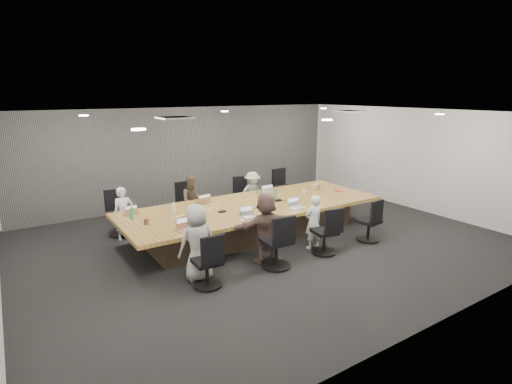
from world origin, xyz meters
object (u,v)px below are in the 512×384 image
person_5 (266,227)px  laptop_5 (251,217)px  chair_1 (188,206)px  laptop_4 (185,230)px  person_0 (124,214)px  canvas_bag (316,187)px  laptop_0 (130,213)px  laptop_1 (203,202)px  chair_5 (276,245)px  conference_table (254,218)px  bottle_clear (174,208)px  mug_brown (146,222)px  laptop_6 (297,208)px  bottle_green_left (132,214)px  chair_4 (207,266)px  person_4 (197,242)px  stapler (272,205)px  laptop_2 (264,192)px  chair_0 (120,217)px  person_6 (313,222)px  person_2 (252,193)px  chair_6 (324,235)px  chair_2 (246,199)px  chair_3 (283,190)px  chair_7 (369,225)px  person_1 (193,201)px  bottle_green_right (275,195)px

person_5 → laptop_5: bearing=-87.7°
chair_1 → laptop_4: size_ratio=2.80×
person_0 → canvas_bag: 4.83m
laptop_0 → laptop_1: (1.68, 0.00, 0.00)m
chair_5 → laptop_0: size_ratio=3.03×
laptop_0 → laptop_5: bearing=131.6°
conference_table → person_5: bearing=-113.5°
person_0 → bottle_clear: 1.34m
mug_brown → laptop_6: bearing=-13.2°
chair_5 → bottle_green_left: bearing=138.3°
conference_table → chair_4: (-2.03, -1.70, -0.02)m
person_4 → stapler: size_ratio=9.54×
laptop_4 → bottle_green_left: size_ratio=1.19×
conference_table → person_5: (-0.59, -1.35, 0.29)m
mug_brown → bottle_green_left: bearing=107.5°
laptop_2 → person_4: 3.57m
laptop_1 → laptop_6: bearing=123.8°
chair_0 → chair_5: size_ratio=0.99×
laptop_0 → bottle_green_left: bearing=69.5°
person_6 → mug_brown: 3.39m
laptop_0 → person_2: bearing=179.7°
chair_4 → chair_6: (2.65, 0.00, 0.01)m
chair_4 → laptop_0: chair_4 is taller
chair_5 → laptop_2: (1.41, 2.50, 0.31)m
chair_6 → laptop_0: bearing=152.9°
chair_6 → laptop_6: size_ratio=2.23×
person_5 → bottle_green_left: 2.71m
laptop_0 → person_2: size_ratio=0.25×
chair_2 → laptop_0: laptop_0 is taller
person_2 → person_4: bearing=-135.3°
chair_3 → laptop_4: (-4.13, -2.50, 0.31)m
chair_7 → person_1: bearing=125.1°
laptop_2 → stapler: stapler is taller
laptop_1 → person_5: 2.17m
laptop_4 → person_6: (2.65, -0.55, -0.17)m
chair_4 → laptop_0: size_ratio=2.63×
person_6 → person_0: bearing=-40.3°
conference_table → bottle_green_left: bearing=171.6°
chair_5 → laptop_4: 1.73m
person_1 → bottle_green_left: person_1 is taller
person_6 → person_2: bearing=-94.4°
person_5 → laptop_5: 0.55m
chair_5 → canvas_bag: chair_5 is taller
conference_table → stapler: 0.57m
chair_6 → mug_brown: size_ratio=7.21×
conference_table → laptop_2: 1.20m
chair_0 → chair_2: size_ratio=1.19×
bottle_green_right → mug_brown: bearing=-179.3°
chair_7 → laptop_2: 2.76m
chair_0 → person_2: bearing=-177.2°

